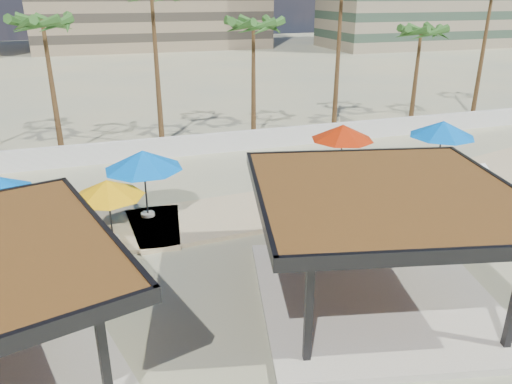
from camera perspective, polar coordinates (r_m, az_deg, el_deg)
ground at (r=16.74m, az=9.35°, el=-11.29°), size 200.00×200.00×0.00m
promenade at (r=23.61m, az=5.35°, el=-0.63°), size 44.45×7.97×0.24m
boundary_wall at (r=30.32m, az=-4.32°, el=5.64°), size 56.00×0.30×1.20m
pavilion_central at (r=15.50m, az=14.15°, el=-4.83°), size 9.01×9.01×3.83m
umbrella_b at (r=19.34m, az=-16.64°, el=0.36°), size 2.78×2.78×2.44m
umbrella_c at (r=25.23m, az=9.88°, el=6.72°), size 3.41×3.41×2.82m
umbrella_d at (r=26.83m, az=20.55°, el=6.76°), size 3.96×3.96×2.92m
umbrella_f at (r=20.95m, az=-12.78°, el=3.58°), size 4.26×4.26×2.91m
lounger_b at (r=27.13m, az=25.54°, el=1.00°), size 0.82×2.21×0.82m
lounger_c at (r=24.80m, az=11.33°, el=0.93°), size 1.18×2.19×0.79m
palm_c at (r=30.53m, az=-23.14°, el=16.83°), size 3.00×3.00×8.34m
palm_d at (r=31.43m, az=-11.81°, el=20.59°), size 3.00×3.00×9.76m
palm_e at (r=32.29m, az=-0.30°, el=18.08°), size 3.00×3.00×7.99m
palm_g at (r=37.59m, az=18.31°, el=16.69°), size 3.00×3.00×7.37m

